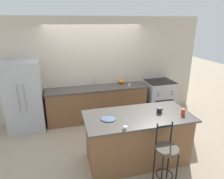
{
  "coord_description": "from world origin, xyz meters",
  "views": [
    {
      "loc": [
        -0.89,
        -4.59,
        2.58
      ],
      "look_at": [
        0.16,
        -0.6,
        1.16
      ],
      "focal_mm": 32.0,
      "sensor_mm": 36.0,
      "label": 1
    }
  ],
  "objects_px": {
    "tumbler_cup": "(183,112)",
    "pumpkin_decoration": "(122,81)",
    "dinner_plate": "(108,118)",
    "wine_glass": "(126,119)",
    "refrigerator": "(25,96)",
    "bar_stool_near": "(166,155)",
    "soap_bottle": "(129,85)",
    "oven_range": "(159,97)",
    "coffee_mug": "(159,110)"
  },
  "relations": [
    {
      "from": "refrigerator",
      "to": "soap_bottle",
      "type": "height_order",
      "value": "refrigerator"
    },
    {
      "from": "bar_stool_near",
      "to": "soap_bottle",
      "type": "relative_size",
      "value": 8.29
    },
    {
      "from": "coffee_mug",
      "to": "tumbler_cup",
      "type": "bearing_deg",
      "value": -27.85
    },
    {
      "from": "oven_range",
      "to": "soap_bottle",
      "type": "relative_size",
      "value": 7.23
    },
    {
      "from": "refrigerator",
      "to": "pumpkin_decoration",
      "type": "xyz_separation_m",
      "value": [
        2.52,
        0.23,
        0.12
      ]
    },
    {
      "from": "wine_glass",
      "to": "pumpkin_decoration",
      "type": "height_order",
      "value": "wine_glass"
    },
    {
      "from": "bar_stool_near",
      "to": "coffee_mug",
      "type": "relative_size",
      "value": 8.65
    },
    {
      "from": "refrigerator",
      "to": "oven_range",
      "type": "relative_size",
      "value": 1.79
    },
    {
      "from": "refrigerator",
      "to": "pumpkin_decoration",
      "type": "height_order",
      "value": "refrigerator"
    },
    {
      "from": "bar_stool_near",
      "to": "tumbler_cup",
      "type": "height_order",
      "value": "bar_stool_near"
    },
    {
      "from": "refrigerator",
      "to": "soap_bottle",
      "type": "distance_m",
      "value": 2.63
    },
    {
      "from": "dinner_plate",
      "to": "soap_bottle",
      "type": "relative_size",
      "value": 2.09
    },
    {
      "from": "dinner_plate",
      "to": "coffee_mug",
      "type": "distance_m",
      "value": 0.98
    },
    {
      "from": "dinner_plate",
      "to": "soap_bottle",
      "type": "xyz_separation_m",
      "value": [
        1.0,
        1.72,
        0.0
      ]
    },
    {
      "from": "dinner_plate",
      "to": "wine_glass",
      "type": "bearing_deg",
      "value": -58.16
    },
    {
      "from": "oven_range",
      "to": "coffee_mug",
      "type": "xyz_separation_m",
      "value": [
        -0.98,
        -1.85,
        0.52
      ]
    },
    {
      "from": "bar_stool_near",
      "to": "coffee_mug",
      "type": "bearing_deg",
      "value": 72.69
    },
    {
      "from": "refrigerator",
      "to": "dinner_plate",
      "type": "height_order",
      "value": "refrigerator"
    },
    {
      "from": "refrigerator",
      "to": "tumbler_cup",
      "type": "bearing_deg",
      "value": -34.1
    },
    {
      "from": "bar_stool_near",
      "to": "soap_bottle",
      "type": "bearing_deg",
      "value": 84.22
    },
    {
      "from": "oven_range",
      "to": "pumpkin_decoration",
      "type": "bearing_deg",
      "value": 168.89
    },
    {
      "from": "dinner_plate",
      "to": "wine_glass",
      "type": "xyz_separation_m",
      "value": [
        0.21,
        -0.33,
        0.13
      ]
    },
    {
      "from": "tumbler_cup",
      "to": "pumpkin_decoration",
      "type": "height_order",
      "value": "tumbler_cup"
    },
    {
      "from": "dinner_plate",
      "to": "bar_stool_near",
      "type": "bearing_deg",
      "value": -43.91
    },
    {
      "from": "wine_glass",
      "to": "tumbler_cup",
      "type": "relative_size",
      "value": 1.79
    },
    {
      "from": "wine_glass",
      "to": "soap_bottle",
      "type": "relative_size",
      "value": 1.52
    },
    {
      "from": "refrigerator",
      "to": "pumpkin_decoration",
      "type": "relative_size",
      "value": 11.0
    },
    {
      "from": "bar_stool_near",
      "to": "pumpkin_decoration",
      "type": "bearing_deg",
      "value": 87.18
    },
    {
      "from": "oven_range",
      "to": "tumbler_cup",
      "type": "xyz_separation_m",
      "value": [
        -0.61,
        -2.04,
        0.53
      ]
    },
    {
      "from": "oven_range",
      "to": "bar_stool_near",
      "type": "relative_size",
      "value": 0.87
    },
    {
      "from": "tumbler_cup",
      "to": "pumpkin_decoration",
      "type": "xyz_separation_m",
      "value": [
        -0.46,
        2.25,
        -0.04
      ]
    },
    {
      "from": "wine_glass",
      "to": "tumbler_cup",
      "type": "height_order",
      "value": "wine_glass"
    },
    {
      "from": "dinner_plate",
      "to": "tumbler_cup",
      "type": "xyz_separation_m",
      "value": [
        1.36,
        -0.19,
        0.05
      ]
    },
    {
      "from": "oven_range",
      "to": "pumpkin_decoration",
      "type": "height_order",
      "value": "pumpkin_decoration"
    },
    {
      "from": "refrigerator",
      "to": "pumpkin_decoration",
      "type": "distance_m",
      "value": 2.53
    },
    {
      "from": "soap_bottle",
      "to": "coffee_mug",
      "type": "bearing_deg",
      "value": -90.64
    },
    {
      "from": "bar_stool_near",
      "to": "tumbler_cup",
      "type": "distance_m",
      "value": 0.91
    },
    {
      "from": "refrigerator",
      "to": "bar_stool_near",
      "type": "xyz_separation_m",
      "value": [
        2.38,
        -2.55,
        -0.27
      ]
    },
    {
      "from": "bar_stool_near",
      "to": "dinner_plate",
      "type": "xyz_separation_m",
      "value": [
        -0.75,
        0.73,
        0.38
      ]
    },
    {
      "from": "oven_range",
      "to": "soap_bottle",
      "type": "xyz_separation_m",
      "value": [
        -0.97,
        -0.13,
        0.49
      ]
    },
    {
      "from": "oven_range",
      "to": "dinner_plate",
      "type": "distance_m",
      "value": 2.74
    },
    {
      "from": "dinner_plate",
      "to": "pumpkin_decoration",
      "type": "bearing_deg",
      "value": 66.61
    },
    {
      "from": "oven_range",
      "to": "pumpkin_decoration",
      "type": "relative_size",
      "value": 6.16
    },
    {
      "from": "refrigerator",
      "to": "coffee_mug",
      "type": "relative_size",
      "value": 13.49
    },
    {
      "from": "refrigerator",
      "to": "soap_bottle",
      "type": "relative_size",
      "value": 12.92
    },
    {
      "from": "refrigerator",
      "to": "oven_range",
      "type": "height_order",
      "value": "refrigerator"
    },
    {
      "from": "bar_stool_near",
      "to": "refrigerator",
      "type": "bearing_deg",
      "value": 133.0
    },
    {
      "from": "refrigerator",
      "to": "oven_range",
      "type": "xyz_separation_m",
      "value": [
        3.59,
        0.02,
        -0.38
      ]
    },
    {
      "from": "refrigerator",
      "to": "tumbler_cup",
      "type": "height_order",
      "value": "refrigerator"
    },
    {
      "from": "bar_stool_near",
      "to": "coffee_mug",
      "type": "height_order",
      "value": "bar_stool_near"
    }
  ]
}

